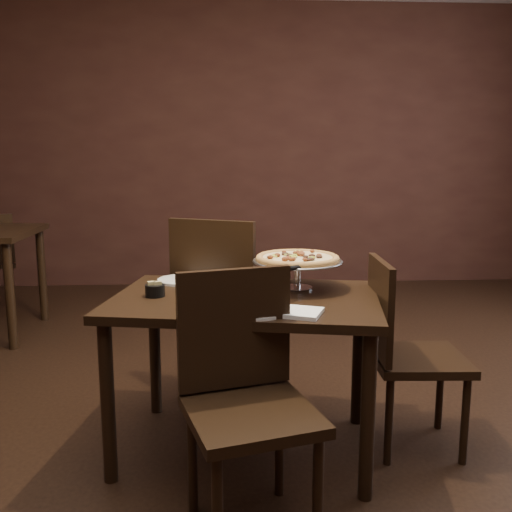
{
  "coord_description": "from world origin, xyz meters",
  "views": [
    {
      "loc": [
        -0.2,
        -2.32,
        1.32
      ],
      "look_at": [
        -0.04,
        0.13,
        0.88
      ],
      "focal_mm": 40.0,
      "sensor_mm": 36.0,
      "label": 1
    }
  ],
  "objects": [
    {
      "name": "napkin_stack",
      "position": [
        0.1,
        -0.22,
        0.72
      ],
      "size": [
        0.2,
        0.2,
        0.02
      ],
      "primitive_type": "cube",
      "rotation": [
        0.0,
        0.0,
        -0.39
      ],
      "color": "white",
      "rests_on": "dining_table"
    },
    {
      "name": "dining_table",
      "position": [
        -0.09,
        0.08,
        0.62
      ],
      "size": [
        1.26,
        0.96,
        0.71
      ],
      "rotation": [
        0.0,
        0.0,
        -0.18
      ],
      "color": "black",
      "rests_on": "ground"
    },
    {
      "name": "parmesan_shaker",
      "position": [
        -0.22,
        -0.05,
        0.76
      ],
      "size": [
        0.06,
        0.06,
        0.1
      ],
      "color": "#FCFAC4",
      "rests_on": "dining_table"
    },
    {
      "name": "chair_far",
      "position": [
        -0.19,
        0.64,
        0.55
      ],
      "size": [
        0.62,
        0.62,
        1.0
      ],
      "rotation": [
        0.0,
        0.0,
        2.71
      ],
      "color": "black",
      "rests_on": "ground"
    },
    {
      "name": "serving_spatula",
      "position": [
        0.12,
        0.02,
        0.85
      ],
      "size": [
        0.17,
        0.17,
        0.02
      ],
      "rotation": [
        0.0,
        0.0,
        -0.91
      ],
      "color": "silver",
      "rests_on": "pizza_stand"
    },
    {
      "name": "room",
      "position": [
        0.06,
        0.03,
        1.4
      ],
      "size": [
        6.04,
        7.04,
        2.84
      ],
      "color": "black",
      "rests_on": "ground"
    },
    {
      "name": "pepper_flake_shaker",
      "position": [
        -0.15,
        -0.11,
        0.77
      ],
      "size": [
        0.07,
        0.07,
        0.12
      ],
      "color": "maroon",
      "rests_on": "dining_table"
    },
    {
      "name": "packet_caddy",
      "position": [
        -0.49,
        0.11,
        0.74
      ],
      "size": [
        0.09,
        0.09,
        0.07
      ],
      "rotation": [
        0.0,
        0.0,
        0.27
      ],
      "color": "black",
      "rests_on": "dining_table"
    },
    {
      "name": "pizza_stand",
      "position": [
        0.15,
        0.22,
        0.85
      ],
      "size": [
        0.41,
        0.41,
        0.17
      ],
      "color": "silver",
      "rests_on": "dining_table"
    },
    {
      "name": "plate_left",
      "position": [
        -0.39,
        0.4,
        0.72
      ],
      "size": [
        0.24,
        0.24,
        0.01
      ],
      "primitive_type": "cylinder",
      "color": "silver",
      "rests_on": "dining_table"
    },
    {
      "name": "chair_side",
      "position": [
        0.61,
        0.07,
        0.47
      ],
      "size": [
        0.42,
        0.42,
        0.87
      ],
      "rotation": [
        0.0,
        0.0,
        1.52
      ],
      "color": "black",
      "rests_on": "ground"
    },
    {
      "name": "chair_near",
      "position": [
        -0.12,
        -0.42,
        0.5
      ],
      "size": [
        0.53,
        0.53,
        0.92
      ],
      "rotation": [
        0.0,
        0.0,
        0.28
      ],
      "color": "black",
      "rests_on": "ground"
    },
    {
      "name": "plate_near",
      "position": [
        -0.06,
        -0.19,
        0.72
      ],
      "size": [
        0.23,
        0.23,
        0.01
      ],
      "primitive_type": "cylinder",
      "color": "silver",
      "rests_on": "dining_table"
    }
  ]
}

